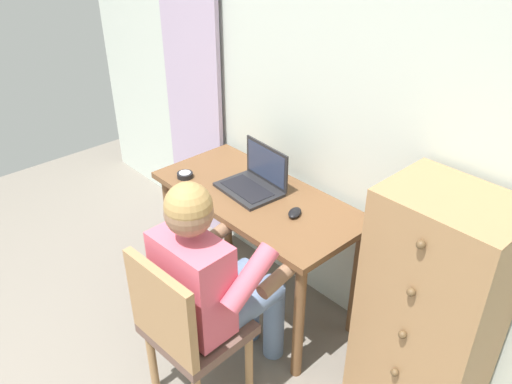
{
  "coord_description": "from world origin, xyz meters",
  "views": [
    {
      "loc": [
        1.51,
        0.25,
        2.16
      ],
      "look_at": [
        -0.12,
        1.75,
        0.85
      ],
      "focal_mm": 35.89,
      "sensor_mm": 36.0,
      "label": 1
    }
  ],
  "objects": [
    {
      "name": "wall_back",
      "position": [
        0.0,
        2.2,
        1.25
      ],
      "size": [
        4.8,
        0.05,
        2.5
      ],
      "primitive_type": "cube",
      "color": "silver",
      "rests_on": "ground_plane"
    },
    {
      "name": "curtain_panel",
      "position": [
        -1.15,
        2.13,
        1.09
      ],
      "size": [
        0.57,
        0.03,
        2.18
      ],
      "primitive_type": "cube",
      "color": "#B29EBC",
      "rests_on": "ground_plane"
    },
    {
      "name": "desk",
      "position": [
        -0.22,
        1.85,
        0.63
      ],
      "size": [
        1.2,
        0.57,
        0.75
      ],
      "color": "brown",
      "rests_on": "ground_plane"
    },
    {
      "name": "dresser",
      "position": [
        0.8,
        1.94,
        0.58
      ],
      "size": [
        0.53,
        0.44,
        1.15
      ],
      "color": "#9E754C",
      "rests_on": "ground_plane"
    },
    {
      "name": "chair",
      "position": [
        0.08,
        1.13,
        0.48
      ],
      "size": [
        0.44,
        0.42,
        0.87
      ],
      "color": "brown",
      "rests_on": "ground_plane"
    },
    {
      "name": "person_seated",
      "position": [
        0.07,
        1.32,
        0.66
      ],
      "size": [
        0.54,
        0.6,
        1.18
      ],
      "color": "#6B84AD",
      "rests_on": "ground_plane"
    },
    {
      "name": "laptop",
      "position": [
        -0.27,
        1.88,
        0.8
      ],
      "size": [
        0.36,
        0.28,
        0.24
      ],
      "color": "#232326",
      "rests_on": "desk"
    },
    {
      "name": "computer_mouse",
      "position": [
        0.06,
        1.85,
        0.76
      ],
      "size": [
        0.1,
        0.12,
        0.03
      ],
      "primitive_type": "ellipsoid",
      "rotation": [
        0.0,
        0.0,
        0.41
      ],
      "color": "black",
      "rests_on": "desk"
    },
    {
      "name": "desk_clock",
      "position": [
        -0.64,
        1.67,
        0.76
      ],
      "size": [
        0.09,
        0.09,
        0.03
      ],
      "color": "black",
      "rests_on": "desk"
    }
  ]
}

